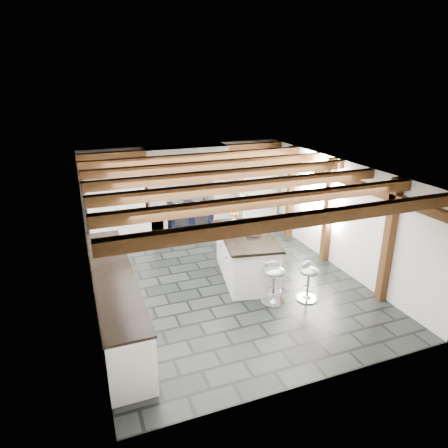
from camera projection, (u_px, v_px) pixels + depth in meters
name	position (u px, v px, depth m)	size (l,w,h in m)	color
ground	(226.00, 283.00, 7.96)	(6.00, 6.00, 0.00)	black
room_shell	(177.00, 214.00, 8.63)	(6.00, 6.03, 6.00)	white
range_cooker	(188.00, 219.00, 10.15)	(1.00, 0.63, 0.99)	black
kitchen_island	(246.00, 255.00, 8.05)	(1.33, 2.05, 1.25)	white
bar_stool_near	(308.00, 277.00, 7.23)	(0.46, 0.46, 0.74)	silver
bar_stool_far	(274.00, 278.00, 7.11)	(0.51, 0.51, 0.80)	silver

